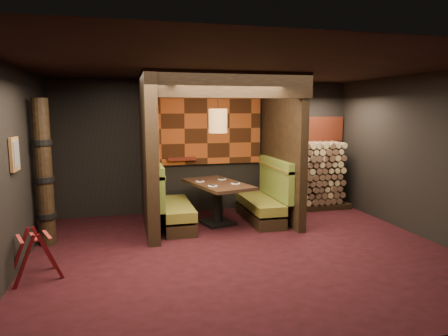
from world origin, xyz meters
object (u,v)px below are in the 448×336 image
pendant_lamp (218,121)px  totem_column (44,174)px  firewood_stack (311,176)px  booth_bench_right (265,201)px  dining_table (218,195)px  luggage_rack (35,253)px  booth_bench_left (171,206)px

pendant_lamp → totem_column: size_ratio=0.44×
pendant_lamp → totem_column: bearing=-171.6°
totem_column → firewood_stack: (5.33, 1.25, -0.44)m
totem_column → firewood_stack: size_ratio=1.39×
booth_bench_right → dining_table: 1.01m
dining_table → pendant_lamp: 1.42m
booth_bench_right → luggage_rack: 4.36m
booth_bench_left → firewood_stack: (3.25, 0.70, 0.35)m
dining_table → firewood_stack: (2.34, 0.76, 0.16)m
booth_bench_right → luggage_rack: bearing=-153.5°
pendant_lamp → totem_column: pendant_lamp is taller
booth_bench_left → firewood_stack: size_ratio=0.92×
booth_bench_right → firewood_stack: 1.56m
booth_bench_left → pendant_lamp: pendant_lamp is taller
luggage_rack → firewood_stack: 5.90m
firewood_stack → totem_column: bearing=-166.8°
booth_bench_left → totem_column: bearing=-165.2°
booth_bench_left → pendant_lamp: 1.85m
booth_bench_right → totem_column: bearing=-172.1°
booth_bench_left → luggage_rack: size_ratio=2.11×
booth_bench_right → luggage_rack: size_ratio=2.11×
booth_bench_left → totem_column: size_ratio=0.67×
booth_bench_left → luggage_rack: 2.79m
totem_column → booth_bench_left: bearing=14.8°
booth_bench_left → dining_table: (0.91, -0.06, 0.19)m
firewood_stack → dining_table: bearing=-162.1°
totem_column → firewood_stack: bearing=13.2°
dining_table → luggage_rack: 3.48m
luggage_rack → firewood_stack: firewood_stack is taller
dining_table → booth_bench_left: bearing=176.4°
booth_bench_left → dining_table: booth_bench_left is taller
booth_bench_right → dining_table: (-0.99, -0.06, 0.19)m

